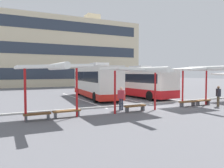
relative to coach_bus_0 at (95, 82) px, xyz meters
name	(u,v)px	position (x,y,z in m)	size (l,w,h in m)	color
ground_plane	(157,106)	(2.42, -7.79, -1.82)	(160.00, 160.00, 0.00)	slate
terminal_building	(58,54)	(2.45, 28.91, 5.32)	(34.30, 15.70, 17.02)	beige
coach_bus_0	(95,82)	(0.00, 0.00, 0.00)	(3.42, 10.68, 3.82)	silver
coach_bus_1	(132,82)	(4.67, -0.10, -0.17)	(3.71, 12.65, 3.58)	silver
lane_stripe_0	(79,99)	(-1.92, -0.22, -1.81)	(0.16, 14.00, 0.01)	white
lane_stripe_1	(116,97)	(2.42, -0.22, -1.81)	(0.16, 14.00, 0.01)	white
lane_stripe_2	(147,95)	(6.76, -0.22, -1.81)	(0.16, 14.00, 0.01)	white
waiting_shelter_0	(53,68)	(-6.54, -9.47, 1.28)	(4.06, 5.12, 3.33)	red
bench_0	(37,115)	(-7.44, -9.26, -1.49)	(1.55, 0.44, 0.45)	brown
bench_1	(67,112)	(-5.64, -9.07, -1.48)	(1.75, 0.46, 0.45)	brown
waiting_shelter_1	(138,71)	(-0.66, -9.58, 1.13)	(4.40, 4.91, 3.18)	red
bench_2	(135,107)	(-0.66, -9.19, -1.48)	(1.72, 0.51, 0.45)	brown
waiting_shelter_2	(198,69)	(5.39, -9.34, 1.26)	(3.74, 4.41, 3.38)	red
bench_3	(188,103)	(4.49, -9.18, -1.48)	(1.59, 0.44, 0.45)	brown
bench_4	(203,101)	(6.29, -9.16, -1.49)	(1.53, 0.42, 0.45)	brown
platform_kerb	(149,104)	(2.42, -6.67, -1.76)	(44.00, 0.24, 0.12)	#ADADA8
waiting_passenger_0	(218,95)	(6.79, -10.29, -0.83)	(0.44, 0.54, 1.70)	brown
waiting_passenger_1	(121,97)	(-1.27, -8.22, -0.81)	(0.48, 0.53, 1.73)	#33384C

